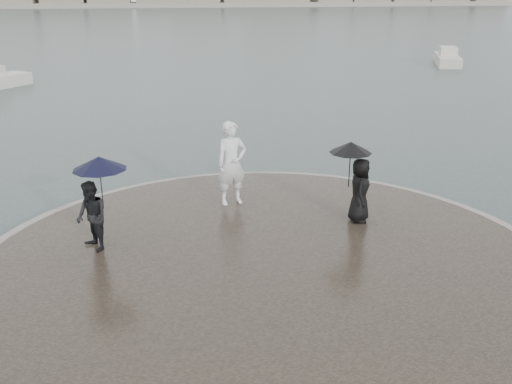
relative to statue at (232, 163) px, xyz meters
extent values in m
cylinder|color=gray|center=(0.22, -3.53, -1.28)|extent=(12.50, 12.50, 0.32)
cylinder|color=#2D261E|center=(0.22, -3.53, -1.26)|extent=(11.90, 11.90, 0.36)
imported|color=white|center=(0.00, 0.00, 0.00)|extent=(0.89, 0.69, 2.17)
imported|color=black|center=(-3.31, -2.22, -0.32)|extent=(0.87, 0.93, 1.53)
cylinder|color=black|center=(-3.06, -2.12, 0.27)|extent=(0.02, 0.02, 0.90)
cone|color=black|center=(-3.06, -2.12, 0.82)|extent=(1.14, 1.14, 0.28)
imported|color=black|center=(2.83, -1.71, -0.30)|extent=(0.71, 0.88, 1.56)
cylinder|color=black|center=(2.58, -1.61, 0.22)|extent=(0.02, 0.02, 0.90)
cone|color=black|center=(2.58, -1.61, 0.74)|extent=(1.00, 1.00, 0.26)
cube|color=gray|center=(0.22, 155.97, -0.84)|extent=(260.00, 20.00, 1.20)
cube|color=beige|center=(20.44, 27.26, -1.19)|extent=(3.55, 5.70, 0.90)
cube|color=beige|center=(20.44, 27.26, -0.59)|extent=(1.86, 2.30, 0.90)
camera|label=1|loc=(-1.87, -13.79, 4.28)|focal=40.00mm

